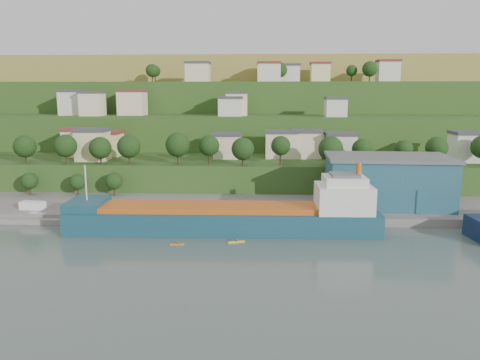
# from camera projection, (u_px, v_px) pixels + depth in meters

# --- Properties ---
(ground) EXTENTS (500.00, 500.00, 0.00)m
(ground) POSITION_uv_depth(u_px,v_px,m) (235.00, 246.00, 94.79)
(ground) COLOR #42504A
(ground) RESTS_ON ground
(quay) EXTENTS (220.00, 26.00, 4.00)m
(quay) POSITION_uv_depth(u_px,v_px,m) (318.00, 212.00, 121.37)
(quay) COLOR slate
(quay) RESTS_ON ground
(pebble_beach) EXTENTS (40.00, 18.00, 2.40)m
(pebble_beach) POSITION_uv_depth(u_px,v_px,m) (25.00, 215.00, 118.89)
(pebble_beach) COLOR slate
(pebble_beach) RESTS_ON ground
(hillside) EXTENTS (360.00, 210.99, 96.00)m
(hillside) POSITION_uv_depth(u_px,v_px,m) (252.00, 148.00, 260.42)
(hillside) COLOR #284719
(hillside) RESTS_ON ground
(cargo_ship_near) EXTENTS (69.15, 12.09, 17.73)m
(cargo_ship_near) POSITION_uv_depth(u_px,v_px,m) (233.00, 219.00, 104.09)
(cargo_ship_near) COLOR #14414E
(cargo_ship_near) RESTS_ON ground
(warehouse) EXTENTS (31.79, 20.32, 12.80)m
(warehouse) POSITION_uv_depth(u_px,v_px,m) (387.00, 180.00, 119.92)
(warehouse) COLOR #205760
(warehouse) RESTS_ON quay
(caravan) EXTENTS (6.22, 3.27, 2.77)m
(caravan) POSITION_uv_depth(u_px,v_px,m) (33.00, 207.00, 116.29)
(caravan) COLOR white
(caravan) RESTS_ON pebble_beach
(dinghy) EXTENTS (4.75, 3.15, 0.89)m
(dinghy) POSITION_uv_depth(u_px,v_px,m) (38.00, 215.00, 112.55)
(dinghy) COLOR silver
(dinghy) RESTS_ON pebble_beach
(kayak_orange) EXTENTS (2.98, 0.82, 0.74)m
(kayak_orange) POSITION_uv_depth(u_px,v_px,m) (177.00, 244.00, 95.39)
(kayak_orange) COLOR orange
(kayak_orange) RESTS_ON ground
(kayak_yellow) EXTENTS (3.59, 1.62, 0.89)m
(kayak_yellow) POSITION_uv_depth(u_px,v_px,m) (236.00, 241.00, 96.94)
(kayak_yellow) COLOR yellow
(kayak_yellow) RESTS_ON ground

